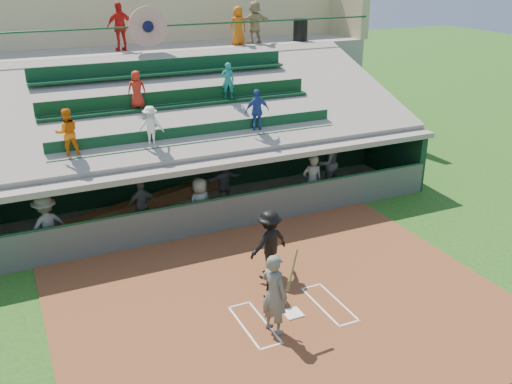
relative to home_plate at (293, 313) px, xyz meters
name	(u,v)px	position (x,y,z in m)	size (l,w,h in m)	color
ground	(293,315)	(0.00, 0.00, -0.04)	(100.00, 100.00, 0.00)	#1F4C15
dirt_slab	(283,304)	(0.00, 0.50, -0.03)	(11.00, 9.00, 0.02)	brown
home_plate	(293,313)	(0.00, 0.00, 0.00)	(0.43, 0.43, 0.03)	white
batters_box_chalk	(293,314)	(0.00, 0.00, -0.01)	(2.65, 1.85, 0.01)	white
dugout_floor	(199,211)	(0.00, 6.75, -0.02)	(16.00, 3.50, 0.04)	#99978B
concourse_slab	(144,103)	(0.00, 13.50, 2.26)	(20.00, 3.00, 4.60)	gray
grandstand	(164,121)	(-0.01, 10.51, 2.23)	(20.40, 10.40, 7.80)	#535853
batter_at_plate	(274,293)	(-0.71, -0.39, 0.97)	(0.98, 0.84, 1.97)	#51534E
catcher	(270,277)	(-0.18, 0.93, 0.54)	(0.54, 0.42, 1.11)	black
home_umpire	(269,242)	(0.36, 2.05, 0.89)	(1.17, 0.68, 1.82)	black
dugout_bench	(180,193)	(-0.29, 7.97, 0.23)	(14.99, 0.45, 0.45)	#976436
dugout_player_a	(46,226)	(-4.97, 5.48, 0.95)	(1.22, 0.70, 1.89)	#5B5D58
dugout_player_b	(142,205)	(-2.06, 6.17, 0.81)	(0.94, 0.39, 1.60)	#5C5F59
dugout_player_c	(200,204)	(-0.44, 5.32, 0.86)	(0.84, 0.55, 1.71)	#5B5D58
dugout_player_d	(224,181)	(1.03, 7.02, 0.81)	(1.50, 0.48, 1.62)	#5D605B
dugout_player_e	(312,182)	(3.59, 5.36, 0.96)	(0.69, 0.46, 1.90)	#5C5F59
dugout_player_f	(328,163)	(5.01, 6.67, 0.99)	(0.96, 0.75, 1.97)	#61635D
trash_bin	(300,30)	(7.09, 12.76, 5.04)	(0.63, 0.63, 0.95)	black
concourse_staff_a	(120,27)	(-0.83, 13.01, 5.50)	(1.09, 0.45, 1.86)	red
concourse_staff_b	(238,26)	(4.05, 12.71, 5.36)	(0.77, 0.50, 1.58)	#C5590B
concourse_staff_c	(255,22)	(4.88, 12.85, 5.45)	(1.65, 0.52, 1.77)	tan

